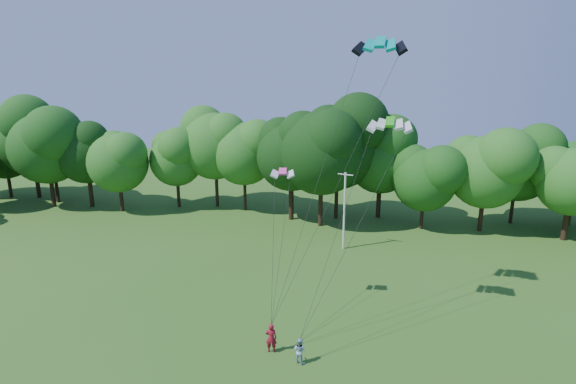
# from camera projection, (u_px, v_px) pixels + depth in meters

# --- Properties ---
(utility_pole) EXTENTS (1.43, 0.54, 7.41)m
(utility_pole) POSITION_uv_depth(u_px,v_px,m) (344.00, 210.00, 41.79)
(utility_pole) COLOR silver
(utility_pole) RESTS_ON ground
(kite_flyer_left) EXTENTS (0.71, 0.51, 1.84)m
(kite_flyer_left) POSITION_uv_depth(u_px,v_px,m) (271.00, 338.00, 26.56)
(kite_flyer_left) COLOR maroon
(kite_flyer_left) RESTS_ON ground
(kite_flyer_right) EXTENTS (0.92, 0.84, 1.53)m
(kite_flyer_right) POSITION_uv_depth(u_px,v_px,m) (300.00, 350.00, 25.60)
(kite_flyer_right) COLOR #98B4D3
(kite_flyer_right) RESTS_ON ground
(kite_teal) EXTENTS (3.21, 1.60, 0.83)m
(kite_teal) POSITION_uv_depth(u_px,v_px,m) (381.00, 42.00, 27.67)
(kite_teal) COLOR #05988E
(kite_teal) RESTS_ON ground
(kite_green) EXTENTS (2.70, 1.36, 0.59)m
(kite_green) POSITION_uv_depth(u_px,v_px,m) (390.00, 122.00, 27.40)
(kite_green) COLOR green
(kite_green) RESTS_ON ground
(kite_pink) EXTENTS (1.63, 0.93, 0.37)m
(kite_pink) POSITION_uv_depth(u_px,v_px,m) (283.00, 171.00, 29.63)
(kite_pink) COLOR #F84599
(kite_pink) RESTS_ON ground
(tree_back_west) EXTENTS (7.93, 7.93, 11.54)m
(tree_back_west) POSITION_uv_depth(u_px,v_px,m) (51.00, 147.00, 56.61)
(tree_back_west) COLOR black
(tree_back_west) RESTS_ON ground
(tree_back_center) EXTENTS (10.04, 10.04, 14.60)m
(tree_back_center) POSITION_uv_depth(u_px,v_px,m) (338.00, 139.00, 49.58)
(tree_back_center) COLOR #331E13
(tree_back_center) RESTS_ON ground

